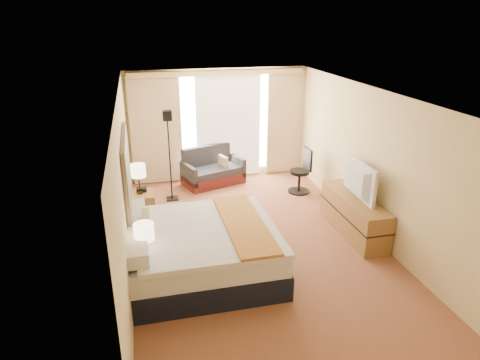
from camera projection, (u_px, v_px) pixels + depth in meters
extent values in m
cube|color=maroon|center=(256.00, 244.00, 7.46)|extent=(4.20, 7.00, 0.02)
cube|color=white|center=(259.00, 95.00, 6.51)|extent=(4.20, 7.00, 0.02)
cube|color=beige|center=(218.00, 124.00, 10.16)|extent=(4.20, 0.02, 2.60)
cube|color=beige|center=(363.00, 308.00, 3.81)|extent=(4.20, 0.02, 2.60)
cube|color=beige|center=(125.00, 186.00, 6.53)|extent=(0.02, 7.00, 2.60)
cube|color=beige|center=(373.00, 165.00, 7.44)|extent=(0.02, 7.00, 2.60)
cube|color=black|center=(128.00, 182.00, 6.73)|extent=(0.06, 1.85, 1.50)
cube|color=brown|center=(148.00, 279.00, 6.00)|extent=(0.45, 0.52, 0.55)
cube|color=brown|center=(143.00, 206.00, 8.26)|extent=(0.45, 0.52, 0.55)
cube|color=brown|center=(354.00, 215.00, 7.73)|extent=(0.50, 1.80, 0.70)
cube|color=white|center=(228.00, 123.00, 10.18)|extent=(2.30, 0.02, 2.30)
cube|color=beige|center=(156.00, 130.00, 9.74)|extent=(1.15, 0.09, 2.50)
cube|color=beige|center=(285.00, 123.00, 10.42)|extent=(0.90, 0.09, 2.50)
cube|color=white|center=(228.00, 126.00, 10.16)|extent=(1.55, 0.04, 2.50)
cube|color=beige|center=(218.00, 73.00, 9.57)|extent=(4.00, 0.16, 0.12)
cube|color=black|center=(202.00, 262.00, 6.57)|extent=(2.25, 2.03, 0.37)
cube|color=silver|center=(201.00, 242.00, 6.45)|extent=(2.19, 1.98, 0.32)
cube|color=silver|center=(206.00, 231.00, 6.40)|extent=(2.05, 2.05, 0.07)
cube|color=#C3802D|center=(244.00, 223.00, 6.50)|extent=(0.59, 2.05, 0.04)
cube|color=silver|center=(137.00, 247.00, 5.68)|extent=(0.30, 0.83, 0.19)
cube|color=silver|center=(136.00, 215.00, 6.57)|extent=(0.30, 0.83, 0.19)
cube|color=beige|center=(147.00, 226.00, 6.14)|extent=(0.11, 0.45, 0.39)
cube|color=#531B17|center=(213.00, 179.00, 10.08)|extent=(1.54, 1.14, 0.25)
cube|color=#323137|center=(214.00, 171.00, 9.97)|extent=(1.40, 0.97, 0.16)
cube|color=#323137|center=(207.00, 156.00, 10.15)|extent=(1.25, 0.55, 0.54)
cube|color=#323137|center=(189.00, 174.00, 9.68)|extent=(0.33, 0.73, 0.44)
cube|color=#323137|center=(236.00, 165.00, 10.32)|extent=(0.33, 0.73, 0.44)
cube|color=beige|center=(223.00, 163.00, 10.04)|extent=(0.19, 0.35, 0.31)
cube|color=black|center=(172.00, 199.00, 9.26)|extent=(0.25, 0.25, 0.03)
cylinder|color=black|center=(170.00, 160.00, 8.95)|extent=(0.03, 0.03, 1.73)
cube|color=black|center=(167.00, 115.00, 8.60)|extent=(0.18, 0.18, 0.20)
cylinder|color=black|center=(299.00, 191.00, 9.65)|extent=(0.49, 0.49, 0.03)
cylinder|color=black|center=(299.00, 181.00, 9.56)|extent=(0.06, 0.06, 0.44)
cylinder|color=black|center=(300.00, 172.00, 9.48)|extent=(0.43, 0.43, 0.07)
cube|color=black|center=(308.00, 159.00, 9.42)|extent=(0.07, 0.39, 0.49)
cube|color=black|center=(146.00, 260.00, 5.91)|extent=(0.10, 0.10, 0.04)
cylinder|color=black|center=(145.00, 248.00, 5.84)|extent=(0.03, 0.03, 0.34)
cylinder|color=#FFE4BF|center=(144.00, 232.00, 5.75)|extent=(0.28, 0.28, 0.24)
cube|color=black|center=(140.00, 193.00, 8.14)|extent=(0.10, 0.10, 0.04)
cylinder|color=black|center=(139.00, 183.00, 8.07)|extent=(0.03, 0.03, 0.35)
cylinder|color=#FFE4BF|center=(138.00, 171.00, 7.98)|extent=(0.28, 0.28, 0.24)
cube|color=#92ADE2|center=(156.00, 264.00, 5.74)|extent=(0.17, 0.17, 0.12)
cube|color=black|center=(142.00, 190.00, 8.24)|extent=(0.20, 0.15, 0.08)
imported|color=black|center=(354.00, 179.00, 7.52)|extent=(0.20, 1.15, 0.66)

